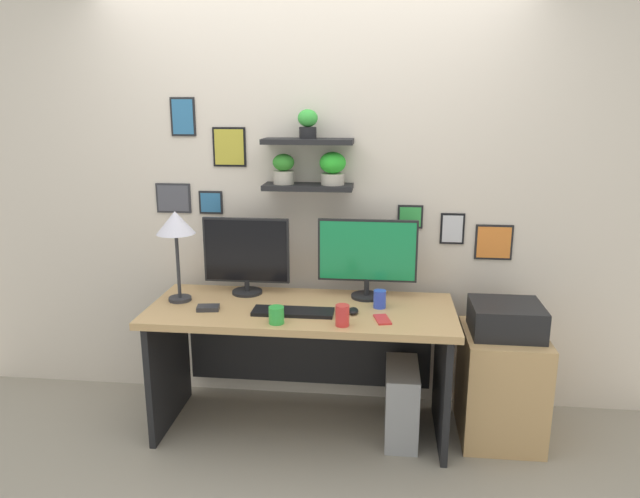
{
  "coord_description": "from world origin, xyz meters",
  "views": [
    {
      "loc": [
        0.44,
        -3.04,
        1.86
      ],
      "look_at": [
        0.1,
        0.05,
        1.08
      ],
      "focal_mm": 32.69,
      "sensor_mm": 36.0,
      "label": 1
    }
  ],
  "objects_px": {
    "drawer_cabinet": "(501,385)",
    "desk": "(303,338)",
    "monitor_left": "(246,254)",
    "desk_lamp": "(176,227)",
    "printer": "(506,319)",
    "cell_phone": "(382,319)",
    "computer_tower_right": "(401,402)",
    "scissors_tray": "(208,308)",
    "coffee_mug": "(276,315)",
    "monitor_right": "(367,255)",
    "keyboard": "(293,312)",
    "computer_mouse": "(353,311)",
    "water_cup": "(342,315)",
    "pen_cup": "(380,299)"
  },
  "relations": [
    {
      "from": "cell_phone",
      "to": "computer_tower_right",
      "type": "xyz_separation_m",
      "value": [
        0.12,
        0.12,
        -0.54
      ]
    },
    {
      "from": "drawer_cabinet",
      "to": "computer_mouse",
      "type": "bearing_deg",
      "value": -172.01
    },
    {
      "from": "monitor_right",
      "to": "printer",
      "type": "relative_size",
      "value": 1.51
    },
    {
      "from": "water_cup",
      "to": "monitor_right",
      "type": "bearing_deg",
      "value": 76.76
    },
    {
      "from": "monitor_right",
      "to": "drawer_cabinet",
      "type": "bearing_deg",
      "value": -12.17
    },
    {
      "from": "pen_cup",
      "to": "cell_phone",
      "type": "bearing_deg",
      "value": -84.97
    },
    {
      "from": "drawer_cabinet",
      "to": "desk",
      "type": "bearing_deg",
      "value": 179.75
    },
    {
      "from": "scissors_tray",
      "to": "monitor_right",
      "type": "bearing_deg",
      "value": 20.15
    },
    {
      "from": "desk",
      "to": "desk_lamp",
      "type": "distance_m",
      "value": 0.96
    },
    {
      "from": "coffee_mug",
      "to": "desk",
      "type": "bearing_deg",
      "value": 73.27
    },
    {
      "from": "desk_lamp",
      "to": "printer",
      "type": "height_order",
      "value": "desk_lamp"
    },
    {
      "from": "scissors_tray",
      "to": "computer_tower_right",
      "type": "distance_m",
      "value": 1.21
    },
    {
      "from": "desk",
      "to": "cell_phone",
      "type": "relative_size",
      "value": 12.19
    },
    {
      "from": "monitor_left",
      "to": "desk",
      "type": "bearing_deg",
      "value": -24.33
    },
    {
      "from": "keyboard",
      "to": "printer",
      "type": "height_order",
      "value": "printer"
    },
    {
      "from": "monitor_left",
      "to": "drawer_cabinet",
      "type": "height_order",
      "value": "monitor_left"
    },
    {
      "from": "cell_phone",
      "to": "scissors_tray",
      "type": "height_order",
      "value": "scissors_tray"
    },
    {
      "from": "scissors_tray",
      "to": "drawer_cabinet",
      "type": "relative_size",
      "value": 0.19
    },
    {
      "from": "desk",
      "to": "water_cup",
      "type": "bearing_deg",
      "value": -50.8
    },
    {
      "from": "desk",
      "to": "desk_lamp",
      "type": "height_order",
      "value": "desk_lamp"
    },
    {
      "from": "computer_tower_right",
      "to": "coffee_mug",
      "type": "bearing_deg",
      "value": -161.47
    },
    {
      "from": "coffee_mug",
      "to": "printer",
      "type": "xyz_separation_m",
      "value": [
        1.22,
        0.31,
        -0.08
      ]
    },
    {
      "from": "cell_phone",
      "to": "water_cup",
      "type": "bearing_deg",
      "value": -168.88
    },
    {
      "from": "cell_phone",
      "to": "scissors_tray",
      "type": "distance_m",
      "value": 0.96
    },
    {
      "from": "pen_cup",
      "to": "drawer_cabinet",
      "type": "height_order",
      "value": "pen_cup"
    },
    {
      "from": "desk_lamp",
      "to": "computer_mouse",
      "type": "bearing_deg",
      "value": -5.93
    },
    {
      "from": "computer_tower_right",
      "to": "desk",
      "type": "bearing_deg",
      "value": 171.37
    },
    {
      "from": "monitor_left",
      "to": "computer_mouse",
      "type": "relative_size",
      "value": 5.69
    },
    {
      "from": "monitor_right",
      "to": "computer_tower_right",
      "type": "distance_m",
      "value": 0.86
    },
    {
      "from": "drawer_cabinet",
      "to": "computer_tower_right",
      "type": "distance_m",
      "value": 0.57
    },
    {
      "from": "monitor_left",
      "to": "pen_cup",
      "type": "xyz_separation_m",
      "value": [
        0.79,
        -0.17,
        -0.19
      ]
    },
    {
      "from": "drawer_cabinet",
      "to": "scissors_tray",
      "type": "bearing_deg",
      "value": -174.75
    },
    {
      "from": "keyboard",
      "to": "drawer_cabinet",
      "type": "relative_size",
      "value": 0.7
    },
    {
      "from": "desk",
      "to": "printer",
      "type": "xyz_separation_m",
      "value": [
        1.13,
        -0.0,
        0.17
      ]
    },
    {
      "from": "desk",
      "to": "desk_lamp",
      "type": "xyz_separation_m",
      "value": [
        -0.71,
        -0.02,
        0.64
      ]
    },
    {
      "from": "computer_mouse",
      "to": "water_cup",
      "type": "distance_m",
      "value": 0.19
    },
    {
      "from": "pen_cup",
      "to": "water_cup",
      "type": "distance_m",
      "value": 0.35
    },
    {
      "from": "desk_lamp",
      "to": "printer",
      "type": "relative_size",
      "value": 1.38
    },
    {
      "from": "coffee_mug",
      "to": "pen_cup",
      "type": "xyz_separation_m",
      "value": [
        0.53,
        0.3,
        0.01
      ]
    },
    {
      "from": "cell_phone",
      "to": "printer",
      "type": "relative_size",
      "value": 0.37
    },
    {
      "from": "coffee_mug",
      "to": "drawer_cabinet",
      "type": "bearing_deg",
      "value": 14.04
    },
    {
      "from": "monitor_right",
      "to": "cell_phone",
      "type": "relative_size",
      "value": 4.09
    },
    {
      "from": "cell_phone",
      "to": "coffee_mug",
      "type": "relative_size",
      "value": 1.56
    },
    {
      "from": "desk",
      "to": "computer_tower_right",
      "type": "xyz_separation_m",
      "value": [
        0.57,
        -0.09,
        -0.33
      ]
    },
    {
      "from": "keyboard",
      "to": "computer_mouse",
      "type": "xyz_separation_m",
      "value": [
        0.32,
        0.04,
        0.01
      ]
    },
    {
      "from": "drawer_cabinet",
      "to": "computer_tower_right",
      "type": "relative_size",
      "value": 1.46
    },
    {
      "from": "keyboard",
      "to": "desk_lamp",
      "type": "bearing_deg",
      "value": 168.24
    },
    {
      "from": "pen_cup",
      "to": "computer_tower_right",
      "type": "relative_size",
      "value": 0.23
    },
    {
      "from": "water_cup",
      "to": "coffee_mug",
      "type": "bearing_deg",
      "value": -178.92
    },
    {
      "from": "water_cup",
      "to": "desk_lamp",
      "type": "bearing_deg",
      "value": 163.4
    }
  ]
}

